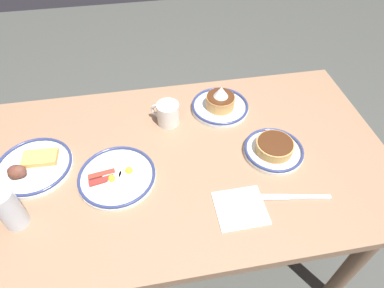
{
  "coord_description": "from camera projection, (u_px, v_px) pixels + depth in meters",
  "views": [
    {
      "loc": [
        0.1,
        0.73,
        1.61
      ],
      "look_at": [
        -0.04,
        -0.03,
        0.78
      ],
      "focal_mm": 30.74,
      "sensor_mm": 36.0,
      "label": 1
    }
  ],
  "objects": [
    {
      "name": "dining_table",
      "position": [
        184.0,
        175.0,
        1.2
      ],
      "size": [
        1.43,
        0.82,
        0.75
      ],
      "color": "#987255",
      "rests_on": "ground_plane"
    },
    {
      "name": "paper_napkin",
      "position": [
        240.0,
        208.0,
        0.99
      ],
      "size": [
        0.15,
        0.14,
        0.0
      ],
      "primitive_type": "cube",
      "rotation": [
        0.0,
        0.0,
        0.01
      ],
      "color": "white",
      "rests_on": "dining_table"
    },
    {
      "name": "plate_center_pancakes",
      "position": [
        117.0,
        176.0,
        1.06
      ],
      "size": [
        0.25,
        0.25,
        0.04
      ],
      "color": "white",
      "rests_on": "dining_table"
    },
    {
      "name": "plate_far_companion",
      "position": [
        220.0,
        104.0,
        1.29
      ],
      "size": [
        0.22,
        0.22,
        0.11
      ],
      "color": "white",
      "rests_on": "dining_table"
    },
    {
      "name": "plate_near_main",
      "position": [
        274.0,
        149.0,
        1.13
      ],
      "size": [
        0.21,
        0.21,
        0.05
      ],
      "color": "white",
      "rests_on": "dining_table"
    },
    {
      "name": "butter_knife",
      "position": [
        295.0,
        197.0,
        1.02
      ],
      "size": [
        0.22,
        0.06,
        0.01
      ],
      "color": "silver",
      "rests_on": "dining_table"
    },
    {
      "name": "plate_far_side",
      "position": [
        32.0,
        167.0,
        1.08
      ],
      "size": [
        0.25,
        0.25,
        0.05
      ],
      "color": "white",
      "rests_on": "dining_table"
    },
    {
      "name": "drinking_glass",
      "position": [
        10.0,
        211.0,
        0.92
      ],
      "size": [
        0.07,
        0.07,
        0.14
      ],
      "color": "silver",
      "rests_on": "dining_table"
    },
    {
      "name": "coffee_mug",
      "position": [
        167.0,
        113.0,
        1.22
      ],
      "size": [
        0.11,
        0.09,
        0.09
      ],
      "color": "white",
      "rests_on": "dining_table"
    },
    {
      "name": "ground_plane",
      "position": [
        186.0,
        253.0,
        1.68
      ],
      "size": [
        6.0,
        6.0,
        0.0
      ],
      "primitive_type": "plane",
      "color": "#494B45"
    }
  ]
}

